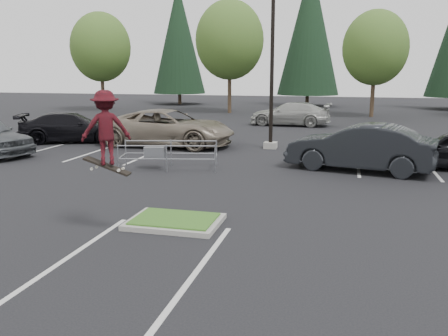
% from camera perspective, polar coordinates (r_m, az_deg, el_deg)
% --- Properties ---
extents(ground, '(120.00, 120.00, 0.00)m').
position_cam_1_polar(ground, '(11.69, -5.93, -6.74)').
color(ground, black).
rests_on(ground, ground).
extents(grass_median, '(2.20, 1.60, 0.16)m').
position_cam_1_polar(grass_median, '(11.67, -5.94, -6.37)').
color(grass_median, gray).
rests_on(grass_median, ground).
extents(stall_lines, '(22.62, 17.60, 0.01)m').
position_cam_1_polar(stall_lines, '(17.62, -3.35, -0.40)').
color(stall_lines, silver).
rests_on(stall_lines, ground).
extents(light_pole, '(0.70, 0.60, 10.12)m').
position_cam_1_polar(light_pole, '(22.67, 5.83, 13.82)').
color(light_pole, gray).
rests_on(light_pole, ground).
extents(decid_a, '(5.44, 5.44, 8.91)m').
position_cam_1_polar(decid_a, '(46.01, -14.60, 13.65)').
color(decid_a, '#38281C').
rests_on(decid_a, ground).
extents(decid_b, '(5.89, 5.89, 9.64)m').
position_cam_1_polar(decid_b, '(42.18, 0.68, 14.86)').
color(decid_b, '#38281C').
rests_on(decid_b, ground).
extents(decid_c, '(5.12, 5.12, 8.38)m').
position_cam_1_polar(decid_c, '(40.32, 17.73, 13.35)').
color(decid_c, '#38281C').
rests_on(decid_c, ground).
extents(conif_a, '(5.72, 5.72, 13.00)m').
position_cam_1_polar(conif_a, '(53.58, -5.48, 15.25)').
color(conif_a, '#38281C').
rests_on(conif_a, ground).
extents(conif_b, '(6.38, 6.38, 14.50)m').
position_cam_1_polar(conif_b, '(51.22, 10.26, 16.14)').
color(conif_b, '#38281C').
rests_on(conif_b, ground).
extents(cart_corral, '(3.81, 2.07, 1.03)m').
position_cam_1_polar(cart_corral, '(18.12, -7.94, 1.91)').
color(cart_corral, gray).
rests_on(cart_corral, ground).
extents(skateboarder, '(1.22, 1.05, 1.88)m').
position_cam_1_polar(skateboarder, '(10.75, -14.08, 4.67)').
color(skateboarder, black).
rests_on(skateboarder, ground).
extents(car_l_tan, '(6.62, 3.27, 1.81)m').
position_cam_1_polar(car_l_tan, '(23.61, -6.67, 4.83)').
color(car_l_tan, '#7C6F5E').
rests_on(car_l_tan, ground).
extents(car_l_black, '(5.71, 3.99, 1.54)m').
position_cam_1_polar(car_l_black, '(26.09, -18.07, 4.67)').
color(car_l_black, black).
rests_on(car_l_black, ground).
extents(car_r_charc, '(5.61, 2.95, 1.76)m').
position_cam_1_polar(car_r_charc, '(18.31, 16.03, 2.41)').
color(car_r_charc, black).
rests_on(car_r_charc, ground).
extents(car_far_silver, '(5.53, 2.50, 1.57)m').
position_cam_1_polar(car_far_silver, '(32.72, 7.97, 6.47)').
color(car_far_silver, '#ACADA7').
rests_on(car_far_silver, ground).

